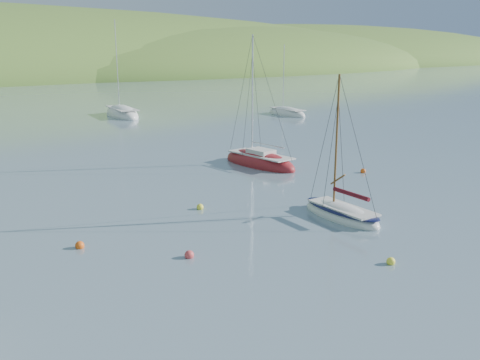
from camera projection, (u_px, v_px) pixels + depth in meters
ground at (321, 264)px, 23.46m from camera, size 700.00×700.00×0.00m
daysailer_white at (341, 214)px, 29.83m from camera, size 2.23×5.55×8.42m
sloop_red at (260, 163)px, 42.71m from camera, size 3.34×7.67×11.01m
distant_sloop_b at (122, 115)px, 71.96m from camera, size 4.53×9.96×13.72m
distant_sloop_d at (287, 114)px, 73.26m from camera, size 2.69×7.22×10.23m
mooring_buoys at (243, 222)px, 28.75m from camera, size 23.09×12.97×0.44m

